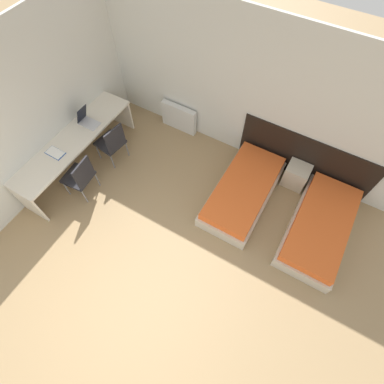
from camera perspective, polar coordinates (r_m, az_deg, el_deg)
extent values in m
plane|color=#9E7F56|center=(4.83, -12.79, -21.36)|extent=(20.00, 20.00, 0.00)
cube|color=silver|center=(5.21, 9.63, 18.35)|extent=(6.16, 0.05, 2.70)
cube|color=silver|center=(5.46, -26.43, 14.82)|extent=(0.05, 4.62, 2.70)
cube|color=black|center=(5.63, 20.62, 5.98)|extent=(2.38, 0.03, 0.97)
cube|color=beige|center=(5.38, 9.59, -0.21)|extent=(0.90, 1.85, 0.23)
cube|color=#E05B23|center=(5.22, 9.89, 0.88)|extent=(0.82, 1.77, 0.15)
cube|color=beige|center=(5.41, 22.90, -6.45)|extent=(0.90, 1.85, 0.23)
cube|color=#E05B23|center=(5.25, 23.60, -5.56)|extent=(0.82, 1.77, 0.15)
cube|color=beige|center=(5.69, 19.19, 3.01)|extent=(0.40, 0.35, 0.46)
cube|color=silver|center=(6.23, -2.49, 13.97)|extent=(0.75, 0.12, 0.57)
cube|color=beige|center=(5.65, -21.81, 9.19)|extent=(0.61, 2.51, 0.04)
cube|color=beige|center=(5.62, -28.64, -2.05)|extent=(0.55, 0.04, 0.69)
cube|color=beige|center=(6.43, -13.51, 14.70)|extent=(0.55, 0.04, 0.69)
cube|color=#232328|center=(5.80, -15.33, 9.06)|extent=(0.51, 0.51, 0.05)
cube|color=#232328|center=(5.49, -14.44, 9.79)|extent=(0.09, 0.40, 0.45)
cylinder|color=slate|center=(6.02, -17.41, 7.36)|extent=(0.02, 0.02, 0.39)
cylinder|color=slate|center=(6.14, -14.80, 9.66)|extent=(0.02, 0.02, 0.39)
cylinder|color=slate|center=(5.79, -14.89, 5.61)|extent=(0.02, 0.02, 0.39)
cylinder|color=slate|center=(5.92, -12.24, 8.02)|extent=(0.02, 0.02, 0.39)
cube|color=#232328|center=(5.49, -20.88, 2.72)|extent=(0.48, 0.48, 0.05)
cube|color=#232328|center=(5.18, -19.95, 3.49)|extent=(0.06, 0.40, 0.45)
cylinder|color=slate|center=(5.71, -22.79, 0.66)|extent=(0.02, 0.02, 0.39)
cylinder|color=slate|center=(5.83, -20.61, 3.59)|extent=(0.02, 0.02, 0.39)
cylinder|color=slate|center=(5.50, -19.77, -0.77)|extent=(0.02, 0.02, 0.39)
cylinder|color=slate|center=(5.63, -17.57, 2.29)|extent=(0.02, 0.02, 0.39)
cube|color=silver|center=(5.78, -18.92, 12.25)|extent=(0.35, 0.23, 0.02)
cube|color=black|center=(5.74, -20.26, 13.77)|extent=(0.14, 0.23, 0.33)
cube|color=#1E4793|center=(5.54, -24.60, 6.78)|extent=(0.32, 0.19, 0.01)
cube|color=white|center=(5.53, -24.64, 6.83)|extent=(0.30, 0.17, 0.01)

